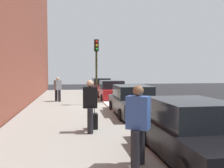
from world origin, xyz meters
The scene contains 13 objects.
ground_plane centered at (0.00, 0.00, 0.00)m, with size 56.00×56.00×0.00m, color black.
sidewalk centered at (0.00, -3.30, 0.07)m, with size 28.00×4.60×0.15m, color gray.
lane_stripe_centre centered at (0.00, 3.20, 0.00)m, with size 28.00×0.14×0.01m, color gold.
snow_bank_curb centered at (-1.79, -0.70, 0.11)m, with size 6.24×0.56×0.22m, color white.
parked_car_maroon centered at (-10.78, -0.10, 0.76)m, with size 4.48×1.94×1.51m.
parked_car_red centered at (-4.62, -0.05, 0.76)m, with size 4.23×1.95×1.51m.
parked_car_charcoal centered at (1.98, -0.10, 0.76)m, with size 4.64×1.99×1.51m.
parked_car_black centered at (8.08, -0.18, 0.76)m, with size 4.20×1.90×1.51m.
pedestrian_blue_coat centered at (8.47, -1.65, 1.09)m, with size 0.52×0.56×1.77m.
pedestrian_black_coat centered at (5.28, -2.43, 1.09)m, with size 0.58×0.50×1.77m.
pedestrian_grey_coat centered at (-3.64, -3.94, 1.04)m, with size 0.50×0.53×1.66m.
traffic_light_pole centered at (-1.46, -1.51, 2.86)m, with size 0.35×0.26×3.97m.
rolling_suitcase centered at (4.81, -2.24, 0.43)m, with size 0.34×0.22×0.92m.
Camera 1 is at (13.56, -3.07, 2.22)m, focal length 39.69 mm.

